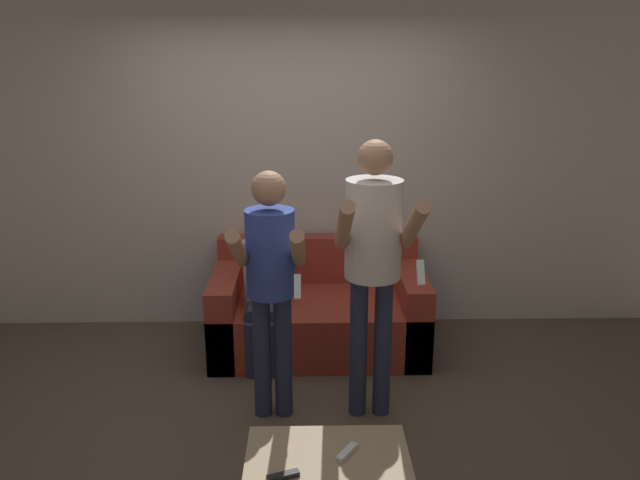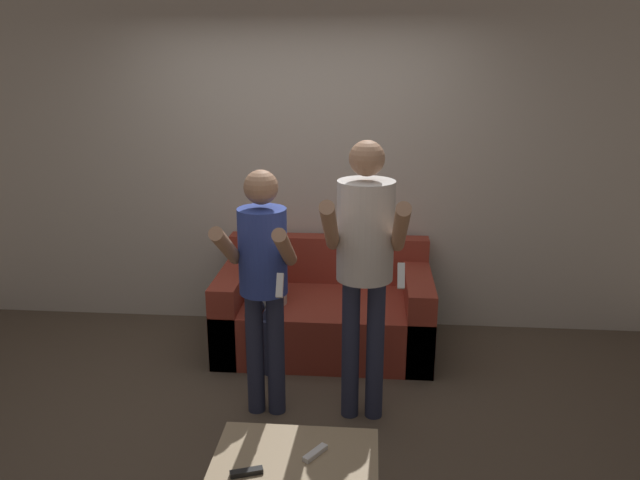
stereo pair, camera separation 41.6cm
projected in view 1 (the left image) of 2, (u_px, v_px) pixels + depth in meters
The scene contains 9 objects.
ground_plane at pixel (285, 429), 3.84m from camera, with size 14.00×14.00×0.00m, color brown.
wall_back at pixel (289, 165), 5.03m from camera, with size 6.40×0.06×2.70m.
couch at pixel (319, 313), 4.87m from camera, with size 1.61×0.93×0.80m.
person_standing_left at pixel (271, 272), 3.71m from camera, with size 0.41×0.63×1.58m.
person_standing_right at pixel (373, 249), 3.68m from camera, with size 0.46×0.75×1.75m.
person_seated at pixel (262, 283), 4.54m from camera, with size 0.28×0.51×1.14m.
coffee_table at pixel (328, 465), 2.96m from camera, with size 0.78×0.52×0.39m.
remote_near at pixel (283, 476), 2.80m from camera, with size 0.15×0.08×0.02m.
remote_far at pixel (347, 452), 2.96m from camera, with size 0.11×0.14×0.02m.
Camera 1 is at (0.15, -3.34, 2.22)m, focal length 35.00 mm.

